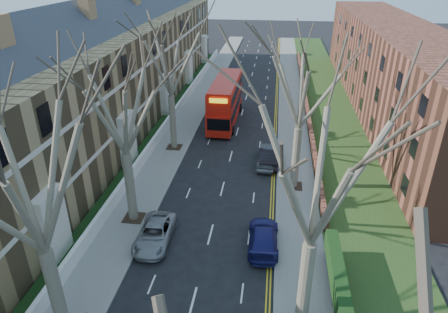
% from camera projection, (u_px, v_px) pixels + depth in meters
% --- Properties ---
extents(pavement_left, '(3.00, 102.00, 0.12)m').
position_uv_depth(pavement_left, '(194.00, 110.00, 48.93)').
color(pavement_left, slate).
rests_on(pavement_left, ground).
extents(pavement_right, '(3.00, 102.00, 0.12)m').
position_uv_depth(pavement_right, '(292.00, 114.00, 47.53)').
color(pavement_right, slate).
rests_on(pavement_right, ground).
extents(terrace_left, '(9.70, 78.00, 13.60)m').
position_uv_depth(terrace_left, '(102.00, 82.00, 40.29)').
color(terrace_left, olive).
rests_on(terrace_left, ground).
extents(flats_right, '(13.97, 54.00, 10.00)m').
position_uv_depth(flats_right, '(392.00, 68.00, 47.55)').
color(flats_right, brown).
rests_on(flats_right, ground).
extents(front_wall_left, '(0.30, 78.00, 1.00)m').
position_uv_depth(front_wall_left, '(163.00, 130.00, 41.78)').
color(front_wall_left, white).
rests_on(front_wall_left, ground).
extents(grass_verge_right, '(6.00, 102.00, 0.06)m').
position_uv_depth(grass_verge_right, '(331.00, 115.00, 46.97)').
color(grass_verge_right, '#223E16').
rests_on(grass_verge_right, ground).
extents(tree_left_mid, '(10.50, 10.50, 14.71)m').
position_uv_depth(tree_left_mid, '(24.00, 166.00, 15.38)').
color(tree_left_mid, '#665D49').
rests_on(tree_left_mid, ground).
extents(tree_left_far, '(10.15, 10.15, 14.22)m').
position_uv_depth(tree_left_far, '(119.00, 95.00, 24.39)').
color(tree_left_far, '#665D49').
rests_on(tree_left_far, ground).
extents(tree_left_dist, '(10.50, 10.50, 14.71)m').
position_uv_depth(tree_left_dist, '(168.00, 50.00, 34.90)').
color(tree_left_dist, '#665D49').
rests_on(tree_left_dist, ground).
extents(tree_right_mid, '(10.50, 10.50, 14.71)m').
position_uv_depth(tree_right_mid, '(320.00, 160.00, 15.82)').
color(tree_right_mid, '#665D49').
rests_on(tree_right_mid, ground).
extents(tree_right_far, '(10.15, 10.15, 14.22)m').
position_uv_depth(tree_right_far, '(303.00, 76.00, 28.39)').
color(tree_right_far, '#665D49').
rests_on(tree_right_far, ground).
extents(double_decker_bus, '(2.96, 11.31, 4.71)m').
position_uv_depth(double_decker_bus, '(226.00, 102.00, 44.64)').
color(double_decker_bus, red).
rests_on(double_decker_bus, ground).
extents(car_left_far, '(2.32, 4.75, 1.30)m').
position_uv_depth(car_left_far, '(155.00, 234.00, 25.97)').
color(car_left_far, gray).
rests_on(car_left_far, ground).
extents(car_right_near, '(2.05, 4.76, 1.37)m').
position_uv_depth(car_right_near, '(263.00, 237.00, 25.58)').
color(car_right_near, navy).
rests_on(car_right_near, ground).
extents(car_right_mid, '(1.92, 4.23, 1.41)m').
position_uv_depth(car_right_mid, '(267.00, 158.00, 35.61)').
color(car_right_mid, gray).
rests_on(car_right_mid, ground).
extents(car_right_far, '(1.78, 4.83, 1.58)m').
position_uv_depth(car_right_far, '(269.00, 155.00, 36.01)').
color(car_right_far, black).
rests_on(car_right_far, ground).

